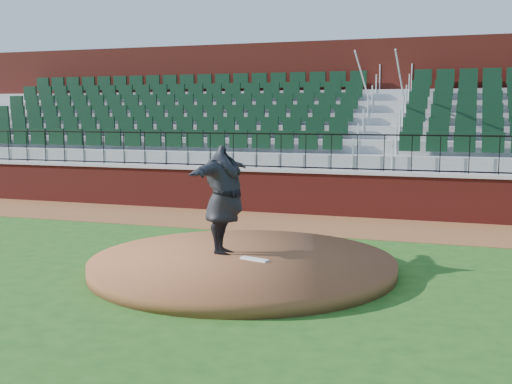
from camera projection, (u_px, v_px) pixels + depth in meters
ground at (230, 272)px, 11.55m from camera, size 90.00×90.00×0.00m
warning_track at (304, 224)px, 16.63m from camera, size 34.00×3.20×0.01m
field_wall at (318, 194)px, 18.06m from camera, size 34.00×0.35×1.20m
wall_cap at (318, 171)px, 17.98m from camera, size 34.00×0.45×0.10m
wall_railing at (318, 152)px, 17.91m from camera, size 34.00×0.05×1.00m
seating_stands at (338, 132)px, 20.41m from camera, size 34.00×5.10×4.60m
concourse_wall at (353, 117)px, 22.98m from camera, size 34.00×0.50×5.50m
pitchers_mound at (243, 264)px, 11.62m from camera, size 5.58×5.58×0.25m
pitching_rubber at (254, 259)px, 11.40m from camera, size 0.57×0.29×0.04m
pitcher at (224, 200)px, 11.84m from camera, size 0.72×2.53×2.05m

